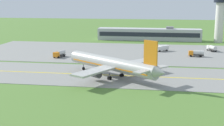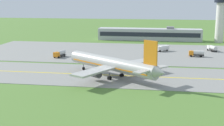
{
  "view_description": "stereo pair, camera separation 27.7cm",
  "coord_description": "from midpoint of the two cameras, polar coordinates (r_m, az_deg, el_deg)",
  "views": [
    {
      "loc": [
        20.33,
        -94.85,
        24.1
      ],
      "look_at": [
        5.58,
        -0.16,
        4.0
      ],
      "focal_mm": 51.11,
      "sensor_mm": 36.0,
      "label": 1
    },
    {
      "loc": [
        20.61,
        -94.8,
        24.1
      ],
      "look_at": [
        5.58,
        -0.16,
        4.0
      ],
      "focal_mm": 51.11,
      "sensor_mm": 36.0,
      "label": 2
    }
  ],
  "objects": [
    {
      "name": "service_truck_catering",
      "position": [
        129.68,
        -9.44,
        1.66
      ],
      "size": [
        3.9,
        6.34,
        2.65
      ],
      "color": "orange",
      "rests_on": "ground"
    },
    {
      "name": "service_truck_fuel",
      "position": [
        133.56,
        14.75,
        1.73
      ],
      "size": [
        6.07,
        2.52,
        2.65
      ],
      "color": "orange",
      "rests_on": "ground"
    },
    {
      "name": "airplane_lead",
      "position": [
        95.61,
        -0.06,
        -0.21
      ],
      "size": [
        33.92,
        28.99,
        12.7
      ],
      "color": "#ADADA8",
      "rests_on": "ground"
    },
    {
      "name": "terminal_building",
      "position": [
        179.8,
        6.6,
        5.12
      ],
      "size": [
        56.95,
        8.21,
        7.72
      ],
      "color": "#B2B2B7",
      "rests_on": "ground"
    },
    {
      "name": "service_truck_baggage",
      "position": [
        143.68,
        8.92,
        2.67
      ],
      "size": [
        6.0,
        5.29,
        2.6
      ],
      "color": "silver",
      "rests_on": "ground"
    },
    {
      "name": "taxiway_centreline",
      "position": [
        99.93,
        -3.23,
        -2.07
      ],
      "size": [
        220.0,
        0.6,
        0.01
      ],
      "primitive_type": "cube",
      "color": "yellow",
      "rests_on": "taxiway_strip"
    },
    {
      "name": "service_truck_pushback",
      "position": [
        149.03,
        17.38,
        2.59
      ],
      "size": [
        4.02,
        6.34,
        2.65
      ],
      "color": "silver",
      "rests_on": "ground"
    },
    {
      "name": "taxiway_strip",
      "position": [
        99.95,
        -3.23,
        -2.1
      ],
      "size": [
        240.0,
        28.0,
        0.1
      ],
      "primitive_type": "cube",
      "color": "gray",
      "rests_on": "ground"
    },
    {
      "name": "apron_pad",
      "position": [
        139.32,
        4.41,
        1.87
      ],
      "size": [
        140.0,
        52.0,
        0.1
      ],
      "primitive_type": "cube",
      "color": "gray",
      "rests_on": "ground"
    },
    {
      "name": "control_tower",
      "position": [
        178.27,
        18.72,
        8.52
      ],
      "size": [
        7.6,
        7.6,
        25.92
      ],
      "color": "silver",
      "rests_on": "ground"
    },
    {
      "name": "ground_plane",
      "position": [
        99.96,
        -3.23,
        -2.12
      ],
      "size": [
        500.0,
        500.0,
        0.0
      ],
      "primitive_type": "plane",
      "color": "#517A33"
    }
  ]
}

